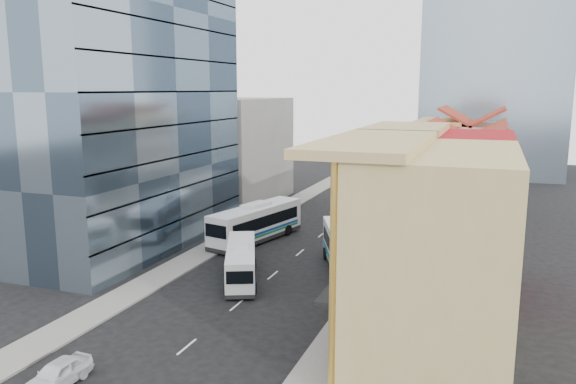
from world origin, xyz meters
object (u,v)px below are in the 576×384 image
at_px(office_tower, 122,92).
at_px(bus_right, 346,250).
at_px(sedan_left, 57,374).
at_px(bus_left_far, 256,222).
at_px(bus_left_near, 241,261).
at_px(shophouse_tan, 438,256).

xyz_separation_m(office_tower, bus_right, (22.50, -1.05, -13.06)).
bearing_deg(sedan_left, bus_left_far, 95.70).
distance_m(bus_left_near, bus_left_far, 11.76).
xyz_separation_m(shophouse_tan, sedan_left, (-17.96, -10.33, -5.31)).
relative_size(shophouse_tan, bus_left_near, 1.44).
bearing_deg(bus_left_far, sedan_left, -73.16).
distance_m(office_tower, bus_left_far, 18.17).
height_order(shophouse_tan, bus_left_far, shophouse_tan).
bearing_deg(shophouse_tan, office_tower, 155.70).
distance_m(shophouse_tan, bus_left_far, 27.75).
height_order(bus_left_far, sedan_left, bus_left_far).
height_order(office_tower, bus_left_far, office_tower).
xyz_separation_m(bus_left_near, sedan_left, (-1.96, -18.44, -0.87)).
xyz_separation_m(shophouse_tan, bus_left_far, (-19.50, 19.33, -4.01)).
height_order(bus_left_near, bus_left_far, bus_left_far).
distance_m(shophouse_tan, bus_left_near, 18.48).
height_order(bus_left_near, bus_right, bus_right).
xyz_separation_m(shophouse_tan, bus_left_near, (-16.00, 8.11, -4.44)).
bearing_deg(office_tower, sedan_left, -61.80).
relative_size(bus_left_near, bus_right, 0.81).
bearing_deg(bus_left_near, office_tower, 134.81).
relative_size(shophouse_tan, office_tower, 0.47).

